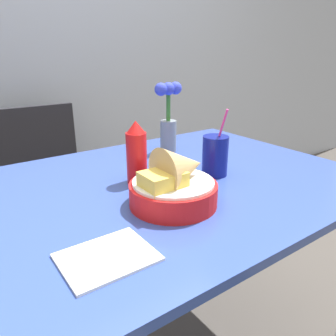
% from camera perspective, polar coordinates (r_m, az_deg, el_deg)
% --- Properties ---
extents(wall_window, '(7.00, 0.06, 2.60)m').
position_cam_1_polar(wall_window, '(2.11, -21.18, 22.43)').
color(wall_window, '#9EA8B7').
rests_on(wall_window, ground_plane).
extents(dining_table, '(1.16, 0.89, 0.78)m').
position_cam_1_polar(dining_table, '(1.09, 1.10, -6.82)').
color(dining_table, '#334C9E').
rests_on(dining_table, ground_plane).
extents(chair_far_window, '(0.40, 0.40, 0.89)m').
position_cam_1_polar(chair_far_window, '(1.84, -20.34, -1.58)').
color(chair_far_window, black).
rests_on(chair_far_window, ground_plane).
extents(food_basket, '(0.23, 0.23, 0.16)m').
position_cam_1_polar(food_basket, '(0.85, 1.34, -2.70)').
color(food_basket, red).
rests_on(food_basket, dining_table).
extents(ketchup_bottle, '(0.06, 0.06, 0.19)m').
position_cam_1_polar(ketchup_bottle, '(0.99, -5.50, 2.58)').
color(ketchup_bottle, red).
rests_on(ketchup_bottle, dining_table).
extents(drink_cup, '(0.08, 0.08, 0.22)m').
position_cam_1_polar(drink_cup, '(1.06, 8.19, 1.92)').
color(drink_cup, navy).
rests_on(drink_cup, dining_table).
extents(flower_vase, '(0.12, 0.06, 0.27)m').
position_cam_1_polar(flower_vase, '(1.29, 0.06, 8.84)').
color(flower_vase, gray).
rests_on(flower_vase, dining_table).
extents(napkin, '(0.18, 0.14, 0.01)m').
position_cam_1_polar(napkin, '(0.68, -10.53, -15.02)').
color(napkin, white).
rests_on(napkin, dining_table).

